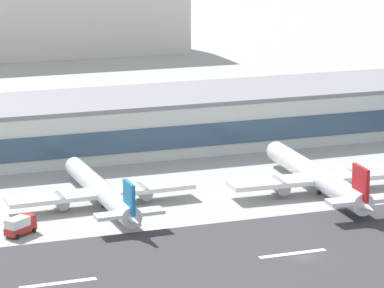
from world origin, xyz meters
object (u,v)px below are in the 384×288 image
Objects in this scene: airliner_blue_tail_gate_1 at (103,192)px; terminal_building at (147,121)px; distant_hotel_block at (12,7)px; service_baggage_tug_0 at (132,217)px; airliner_red_tail_gate_2 at (319,178)px; service_box_truck_1 at (20,225)px.

terminal_building is at bearing -29.23° from airliner_blue_tail_gate_1.
distant_hotel_block reaches higher than service_baggage_tug_0.
airliner_red_tail_gate_2 is at bearing -82.63° from distant_hotel_block.
airliner_blue_tail_gate_1 is (-22.30, -43.28, -3.36)m from terminal_building.
service_baggage_tug_0 is (-19.76, -54.19, -5.21)m from terminal_building.
distant_hotel_block is 2.95× the size of airliner_blue_tail_gate_1.
distant_hotel_block reaches higher than airliner_red_tail_gate_2.
service_baggage_tug_0 is at bearing -168.85° from airliner_blue_tail_gate_1.
service_box_truck_1 is at bearing 119.91° from airliner_blue_tail_gate_1.
terminal_building reaches higher than service_baggage_tug_0.
distant_hotel_block is 203.76m from service_baggage_tug_0.
airliner_red_tail_gate_2 is at bearing -32.22° from service_box_truck_1.
distant_hotel_block reaches higher than terminal_building.
service_baggage_tug_0 is (-14.70, -202.49, -17.31)m from distant_hotel_block.
distant_hotel_block reaches higher than airliner_blue_tail_gate_1.
terminal_building is 1.55× the size of distant_hotel_block.
service_box_truck_1 is (-20.39, -0.18, 0.74)m from service_baggage_tug_0.
airliner_red_tail_gate_2 is 13.79× the size of service_baggage_tug_0.
service_box_truck_1 is at bearing 105.78° from service_baggage_tug_0.
terminal_building reaches higher than airliner_blue_tail_gate_1.
service_baggage_tug_0 is at bearing -110.03° from terminal_building.
service_box_truck_1 reaches higher than service_baggage_tug_0.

